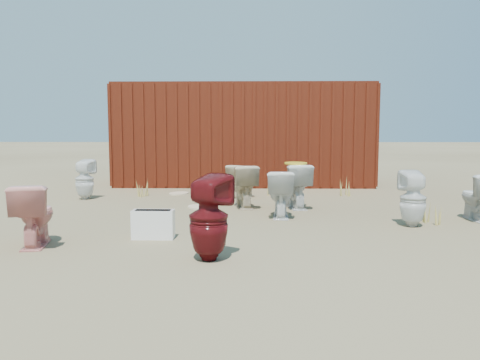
{
  "coord_description": "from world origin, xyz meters",
  "views": [
    {
      "loc": [
        0.14,
        -6.52,
        1.29
      ],
      "look_at": [
        0.0,
        0.6,
        0.55
      ],
      "focal_mm": 35.0,
      "sensor_mm": 36.0,
      "label": 1
    }
  ],
  "objects_px": {
    "shipping_container": "(244,135)",
    "toilet_back_beige_right": "(242,181)",
    "toilet_front_c": "(280,194)",
    "toilet_back_beige_left": "(243,186)",
    "toilet_back_a": "(85,179)",
    "toilet_front_e": "(478,197)",
    "toilet_back_yellowlid": "(295,186)",
    "toilet_back_e": "(413,199)",
    "loose_tank": "(153,224)",
    "toilet_front_maroon": "(209,218)",
    "toilet_front_pink": "(34,215)"
  },
  "relations": [
    {
      "from": "toilet_back_beige_right",
      "to": "toilet_front_c",
      "type": "bearing_deg",
      "value": 138.81
    },
    {
      "from": "toilet_front_e",
      "to": "toilet_back_beige_left",
      "type": "relative_size",
      "value": 0.94
    },
    {
      "from": "toilet_front_pink",
      "to": "toilet_back_beige_left",
      "type": "bearing_deg",
      "value": -142.4
    },
    {
      "from": "toilet_back_beige_left",
      "to": "toilet_back_e",
      "type": "height_order",
      "value": "toilet_back_e"
    },
    {
      "from": "toilet_back_beige_left",
      "to": "shipping_container",
      "type": "bearing_deg",
      "value": -101.47
    },
    {
      "from": "toilet_front_pink",
      "to": "toilet_front_maroon",
      "type": "height_order",
      "value": "toilet_front_maroon"
    },
    {
      "from": "toilet_front_c",
      "to": "toilet_back_yellowlid",
      "type": "height_order",
      "value": "toilet_back_yellowlid"
    },
    {
      "from": "toilet_back_beige_right",
      "to": "toilet_front_pink",
      "type": "bearing_deg",
      "value": 90.91
    },
    {
      "from": "toilet_back_beige_right",
      "to": "toilet_back_yellowlid",
      "type": "distance_m",
      "value": 1.46
    },
    {
      "from": "shipping_container",
      "to": "toilet_back_beige_left",
      "type": "relative_size",
      "value": 8.23
    },
    {
      "from": "shipping_container",
      "to": "toilet_front_pink",
      "type": "relative_size",
      "value": 8.43
    },
    {
      "from": "toilet_front_e",
      "to": "toilet_front_pink",
      "type": "bearing_deg",
      "value": 14.59
    },
    {
      "from": "toilet_back_a",
      "to": "toilet_back_beige_left",
      "type": "xyz_separation_m",
      "value": [
        3.04,
        -0.92,
        -0.02
      ]
    },
    {
      "from": "toilet_back_a",
      "to": "toilet_back_e",
      "type": "distance_m",
      "value": 5.9
    },
    {
      "from": "toilet_front_e",
      "to": "toilet_back_yellowlid",
      "type": "xyz_separation_m",
      "value": [
        -2.55,
        1.04,
        0.03
      ]
    },
    {
      "from": "toilet_front_e",
      "to": "loose_tank",
      "type": "xyz_separation_m",
      "value": [
        -4.48,
        -1.27,
        -0.17
      ]
    },
    {
      "from": "toilet_front_e",
      "to": "toilet_back_beige_left",
      "type": "bearing_deg",
      "value": -18.81
    },
    {
      "from": "toilet_front_pink",
      "to": "toilet_back_e",
      "type": "relative_size",
      "value": 0.93
    },
    {
      "from": "shipping_container",
      "to": "toilet_front_pink",
      "type": "height_order",
      "value": "shipping_container"
    },
    {
      "from": "toilet_back_a",
      "to": "toilet_back_beige_left",
      "type": "distance_m",
      "value": 3.17
    },
    {
      "from": "toilet_back_e",
      "to": "toilet_front_c",
      "type": "bearing_deg",
      "value": -23.77
    },
    {
      "from": "toilet_front_e",
      "to": "toilet_back_a",
      "type": "xyz_separation_m",
      "value": [
        -6.47,
        1.99,
        0.04
      ]
    },
    {
      "from": "shipping_container",
      "to": "toilet_back_beige_left",
      "type": "bearing_deg",
      "value": -89.37
    },
    {
      "from": "toilet_back_beige_left",
      "to": "loose_tank",
      "type": "bearing_deg",
      "value": 53.61
    },
    {
      "from": "toilet_back_yellowlid",
      "to": "toilet_front_maroon",
      "type": "bearing_deg",
      "value": 60.06
    },
    {
      "from": "toilet_back_a",
      "to": "loose_tank",
      "type": "xyz_separation_m",
      "value": [
        1.98,
        -3.26,
        -0.21
      ]
    },
    {
      "from": "toilet_front_e",
      "to": "toilet_front_c",
      "type": "bearing_deg",
      "value": -5.29
    },
    {
      "from": "toilet_front_maroon",
      "to": "toilet_back_a",
      "type": "xyz_separation_m",
      "value": [
        -2.74,
        4.2,
        -0.05
      ]
    },
    {
      "from": "toilet_back_e",
      "to": "toilet_front_maroon",
      "type": "bearing_deg",
      "value": 30.58
    },
    {
      "from": "toilet_back_beige_right",
      "to": "toilet_front_maroon",
      "type": "bearing_deg",
      "value": 118.34
    },
    {
      "from": "toilet_back_beige_right",
      "to": "toilet_back_e",
      "type": "xyz_separation_m",
      "value": [
        2.36,
        -2.65,
        0.06
      ]
    },
    {
      "from": "loose_tank",
      "to": "toilet_back_a",
      "type": "bearing_deg",
      "value": 121.65
    },
    {
      "from": "toilet_back_beige_right",
      "to": "toilet_back_yellowlid",
      "type": "xyz_separation_m",
      "value": [
        0.92,
        -1.14,
        0.05
      ]
    },
    {
      "from": "toilet_front_c",
      "to": "toilet_back_a",
      "type": "distance_m",
      "value": 4.03
    },
    {
      "from": "shipping_container",
      "to": "toilet_back_yellowlid",
      "type": "distance_m",
      "value": 4.07
    },
    {
      "from": "toilet_back_a",
      "to": "toilet_back_e",
      "type": "height_order",
      "value": "toilet_back_e"
    },
    {
      "from": "shipping_container",
      "to": "toilet_back_beige_right",
      "type": "distance_m",
      "value": 2.87
    },
    {
      "from": "shipping_container",
      "to": "loose_tank",
      "type": "distance_m",
      "value": 6.35
    },
    {
      "from": "toilet_front_c",
      "to": "toilet_back_beige_left",
      "type": "distance_m",
      "value": 1.05
    },
    {
      "from": "toilet_front_maroon",
      "to": "toilet_back_yellowlid",
      "type": "height_order",
      "value": "toilet_front_maroon"
    },
    {
      "from": "toilet_back_beige_left",
      "to": "toilet_back_yellowlid",
      "type": "height_order",
      "value": "toilet_back_yellowlid"
    },
    {
      "from": "toilet_front_c",
      "to": "shipping_container",
      "type": "bearing_deg",
      "value": -79.51
    },
    {
      "from": "toilet_front_e",
      "to": "toilet_back_beige_left",
      "type": "xyz_separation_m",
      "value": [
        -3.43,
        1.07,
        0.02
      ]
    },
    {
      "from": "toilet_front_maroon",
      "to": "toilet_back_a",
      "type": "relative_size",
      "value": 1.14
    },
    {
      "from": "toilet_front_c",
      "to": "toilet_back_e",
      "type": "relative_size",
      "value": 0.93
    },
    {
      "from": "shipping_container",
      "to": "toilet_back_beige_left",
      "type": "distance_m",
      "value": 3.93
    },
    {
      "from": "toilet_back_beige_right",
      "to": "toilet_back_e",
      "type": "bearing_deg",
      "value": 163.45
    },
    {
      "from": "toilet_front_c",
      "to": "toilet_back_e",
      "type": "distance_m",
      "value": 1.88
    },
    {
      "from": "toilet_front_maroon",
      "to": "shipping_container",
      "type": "bearing_deg",
      "value": -62.37
    },
    {
      "from": "toilet_back_yellowlid",
      "to": "loose_tank",
      "type": "xyz_separation_m",
      "value": [
        -1.94,
        -2.31,
        -0.2
      ]
    }
  ]
}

